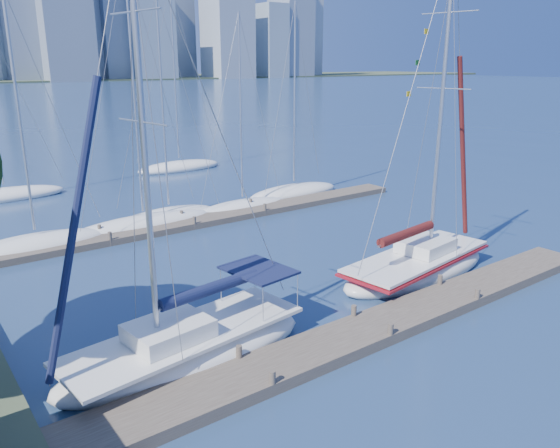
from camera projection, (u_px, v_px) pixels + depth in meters
ground at (371, 335)px, 19.55m from camera, size 700.00×700.00×0.00m
near_dock at (371, 330)px, 19.49m from camera, size 26.00×2.00×0.40m
far_dock at (203, 221)px, 32.96m from camera, size 30.00×1.80×0.36m
sailboat_navy at (186, 332)px, 17.51m from camera, size 9.01×3.90×13.97m
sailboat_maroon at (418, 252)px, 24.62m from camera, size 9.03×3.99×14.86m
bg_boat_0 at (37, 244)px, 28.33m from camera, size 7.70×3.74×13.08m
bg_boat_1 at (144, 223)px, 32.03m from camera, size 9.02×5.26×15.32m
bg_boat_2 at (169, 215)px, 33.82m from camera, size 6.51×4.42×13.51m
bg_boat_3 at (243, 206)px, 36.04m from camera, size 7.02×2.92×12.58m
bg_boat_4 at (294, 192)px, 39.75m from camera, size 8.00×5.12×13.67m
bg_boat_6 at (5, 195)px, 38.74m from camera, size 8.12×2.51×13.38m
bg_boat_7 at (180, 167)px, 49.23m from camera, size 7.97×2.59×16.08m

